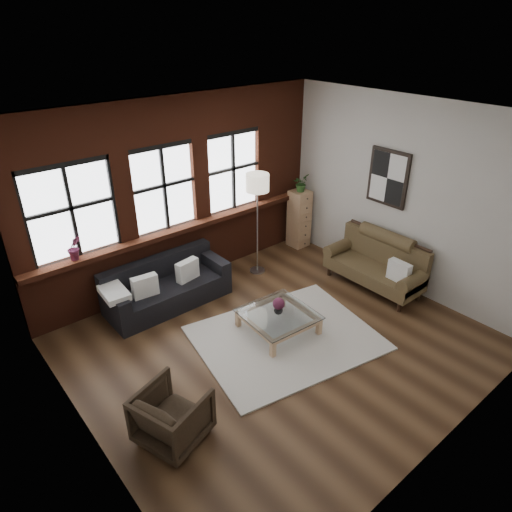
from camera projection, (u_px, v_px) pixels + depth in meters
floor at (277, 342)px, 6.70m from camera, size 5.50×5.50×0.00m
ceiling at (283, 119)px, 5.19m from camera, size 5.50×5.50×0.00m
wall_back at (179, 193)px, 7.64m from camera, size 5.50×0.00×5.50m
wall_front at (461, 336)px, 4.26m from camera, size 5.50×0.00×5.50m
wall_left at (70, 327)px, 4.39m from camera, size 0.00×5.00×5.00m
wall_right at (402, 196)px, 7.51m from camera, size 0.00×5.00×5.00m
brick_backwall at (181, 194)px, 7.60m from camera, size 5.50×0.12×3.20m
sill_ledge at (186, 227)px, 7.80m from camera, size 5.50×0.30×0.08m
window_left at (71, 213)px, 6.51m from camera, size 1.38×0.10×1.50m
window_mid at (164, 190)px, 7.36m from camera, size 1.38×0.10×1.50m
window_right at (232, 172)px, 8.16m from camera, size 1.38×0.10×1.50m
wall_poster at (388, 178)px, 7.57m from camera, size 0.05×0.74×0.94m
shag_rug at (286, 338)px, 6.76m from camera, size 2.86×2.43×0.03m
dark_sofa at (167, 285)px, 7.42m from camera, size 2.02×0.82×0.73m
pillow_a at (145, 286)px, 7.02m from camera, size 0.41×0.18×0.34m
pillow_b at (187, 270)px, 7.45m from camera, size 0.42×0.21×0.34m
vintage_settee at (374, 264)px, 7.83m from camera, size 0.78×1.76×0.94m
pillow_settee at (399, 271)px, 7.36m from camera, size 0.15×0.39×0.34m
armchair at (172, 416)px, 5.05m from camera, size 0.90×0.88×0.65m
coffee_table at (278, 322)px, 6.86m from camera, size 1.06×1.06×0.33m
vase at (278, 310)px, 6.75m from camera, size 0.16×0.16×0.14m
flowers at (279, 304)px, 6.70m from camera, size 0.18×0.18×0.18m
drawer_chest at (299, 219)px, 9.23m from camera, size 0.36×0.36×1.18m
potted_plant_top at (301, 183)px, 8.88m from camera, size 0.38×0.36×0.33m
floor_lamp at (257, 221)px, 8.06m from camera, size 0.40×0.40×2.03m
sill_plant at (74, 248)px, 6.60m from camera, size 0.21×0.17×0.38m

